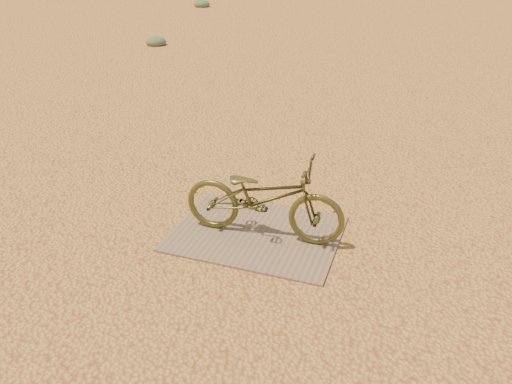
% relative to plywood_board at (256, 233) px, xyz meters
% --- Properties ---
extents(ground, '(120.00, 120.00, 0.00)m').
position_rel_plywood_board_xyz_m(ground, '(-0.01, -0.08, -0.01)').
color(ground, tan).
rests_on(ground, ground).
extents(plywood_board, '(1.60, 1.22, 0.02)m').
position_rel_plywood_board_xyz_m(plywood_board, '(0.00, 0.00, 0.00)').
color(plywood_board, '#7E6453').
rests_on(plywood_board, ground).
extents(bicycle, '(1.57, 0.61, 0.81)m').
position_rel_plywood_board_xyz_m(bicycle, '(0.08, -0.02, 0.42)').
color(bicycle, '#4E4C23').
rests_on(bicycle, plywood_board).
extents(kale_a, '(0.54, 0.54, 0.30)m').
position_rel_plywood_board_xyz_m(kale_a, '(-5.72, 8.15, -0.01)').
color(kale_a, '#5F7751').
rests_on(kale_a, ground).
extents(kale_c, '(0.66, 0.66, 0.36)m').
position_rel_plywood_board_xyz_m(kale_c, '(-8.02, 16.04, -0.01)').
color(kale_c, '#5F7751').
rests_on(kale_c, ground).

